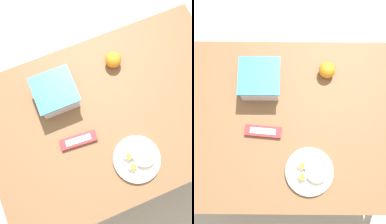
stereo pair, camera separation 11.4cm
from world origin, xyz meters
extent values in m
plane|color=#B2A899|center=(0.00, 0.00, 0.00)|extent=(10.00, 10.00, 0.00)
cube|color=brown|center=(0.00, 0.00, 0.70)|extent=(1.14, 0.78, 0.03)
cylinder|color=brown|center=(-0.52, -0.34, 0.34)|extent=(0.04, 0.04, 0.69)
cylinder|color=brown|center=(-0.52, 0.34, 0.34)|extent=(0.04, 0.04, 0.69)
cylinder|color=brown|center=(0.52, 0.34, 0.34)|extent=(0.04, 0.04, 0.69)
cube|color=white|center=(-0.20, 0.17, 0.76)|extent=(0.16, 0.16, 0.10)
cube|color=beige|center=(-0.20, 0.17, 0.74)|extent=(0.15, 0.15, 0.06)
cube|color=#338CC6|center=(-0.20, 0.17, 0.82)|extent=(0.18, 0.18, 0.01)
ellipsoid|color=tan|center=(-0.20, 0.18, 0.77)|extent=(0.06, 0.04, 0.02)
sphere|color=orange|center=(0.10, 0.23, 0.75)|extent=(0.07, 0.07, 0.07)
cylinder|color=#4C662D|center=(0.10, 0.23, 0.79)|extent=(0.01, 0.01, 0.00)
cylinder|color=silver|center=(0.02, -0.22, 0.72)|extent=(0.20, 0.20, 0.02)
ellipsoid|color=white|center=(0.05, -0.22, 0.75)|extent=(0.10, 0.10, 0.04)
ellipsoid|color=white|center=(-0.01, -0.24, 0.75)|extent=(0.04, 0.03, 0.03)
cylinder|color=#F4A823|center=(-0.01, -0.24, 0.76)|extent=(0.02, 0.02, 0.01)
ellipsoid|color=white|center=(-0.01, -0.20, 0.75)|extent=(0.04, 0.03, 0.03)
cylinder|color=#F4A823|center=(-0.01, -0.20, 0.76)|extent=(0.02, 0.02, 0.01)
cube|color=#B7282D|center=(-0.18, -0.05, 0.72)|extent=(0.16, 0.06, 0.02)
cube|color=white|center=(-0.18, -0.05, 0.73)|extent=(0.11, 0.04, 0.00)
camera|label=1|loc=(-0.17, -0.23, 1.85)|focal=42.00mm
camera|label=2|loc=(-0.06, -0.25, 1.85)|focal=42.00mm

